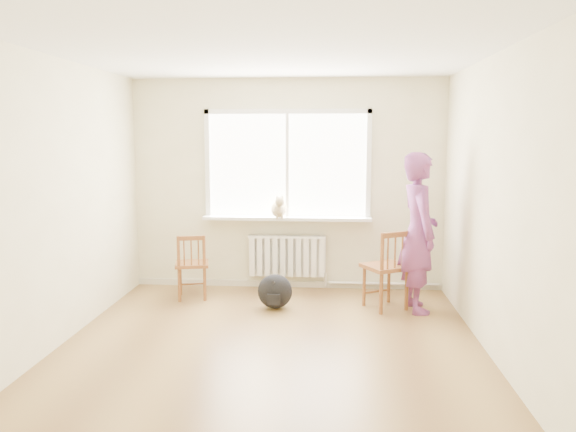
% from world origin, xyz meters
% --- Properties ---
extents(floor, '(4.50, 4.50, 0.00)m').
position_xyz_m(floor, '(0.00, 0.00, 0.00)').
color(floor, olive).
rests_on(floor, ground).
extents(ceiling, '(4.50, 4.50, 0.00)m').
position_xyz_m(ceiling, '(0.00, 0.00, 2.70)').
color(ceiling, white).
rests_on(ceiling, back_wall).
extents(back_wall, '(4.00, 0.01, 2.70)m').
position_xyz_m(back_wall, '(0.00, 2.25, 1.35)').
color(back_wall, beige).
rests_on(back_wall, ground).
extents(window, '(2.12, 0.05, 1.42)m').
position_xyz_m(window, '(0.00, 2.22, 1.66)').
color(window, white).
rests_on(window, back_wall).
extents(windowsill, '(2.15, 0.22, 0.04)m').
position_xyz_m(windowsill, '(0.00, 2.14, 0.93)').
color(windowsill, white).
rests_on(windowsill, back_wall).
extents(radiator, '(1.00, 0.12, 0.55)m').
position_xyz_m(radiator, '(0.00, 2.16, 0.44)').
color(radiator, white).
rests_on(radiator, back_wall).
extents(heating_pipe, '(1.40, 0.04, 0.04)m').
position_xyz_m(heating_pipe, '(1.25, 2.19, 0.08)').
color(heating_pipe, silver).
rests_on(heating_pipe, back_wall).
extents(baseboard, '(4.00, 0.03, 0.08)m').
position_xyz_m(baseboard, '(0.00, 2.23, 0.04)').
color(baseboard, beige).
rests_on(baseboard, ground).
extents(chair_left, '(0.47, 0.45, 0.80)m').
position_xyz_m(chair_left, '(-1.12, 1.61, 0.40)').
color(chair_left, brown).
rests_on(chair_left, floor).
extents(chair_right, '(0.61, 0.60, 0.92)m').
position_xyz_m(chair_right, '(1.22, 1.36, 0.46)').
color(chair_right, brown).
rests_on(chair_right, floor).
extents(person, '(0.52, 0.71, 1.80)m').
position_xyz_m(person, '(1.54, 1.36, 0.90)').
color(person, '#BB3E73').
rests_on(person, floor).
extents(cat, '(0.24, 0.44, 0.30)m').
position_xyz_m(cat, '(-0.10, 2.05, 1.07)').
color(cat, beige).
rests_on(cat, windowsill).
extents(backpack, '(0.43, 0.34, 0.40)m').
position_xyz_m(backpack, '(-0.08, 1.30, 0.20)').
color(backpack, black).
rests_on(backpack, floor).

